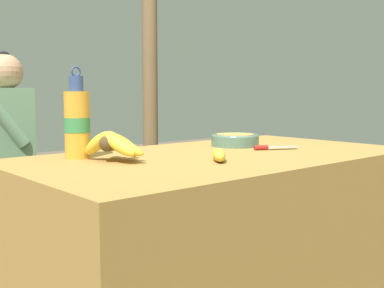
{
  "coord_description": "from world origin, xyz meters",
  "views": [
    {
      "loc": [
        -1.24,
        -1.27,
        0.94
      ],
      "look_at": [
        -0.09,
        0.05,
        0.75
      ],
      "focal_mm": 45.0,
      "sensor_mm": 36.0,
      "label": 1
    }
  ],
  "objects_px": {
    "banana_bunch_ripe": "(115,144)",
    "support_post_far": "(150,66)",
    "serving_bowl": "(235,139)",
    "water_bottle": "(77,123)",
    "banana_bunch_green": "(126,164)",
    "wooden_bench": "(45,194)",
    "loose_banana_front": "(219,155)",
    "knife": "(270,147)"
  },
  "relations": [
    {
      "from": "water_bottle",
      "to": "loose_banana_front",
      "type": "height_order",
      "value": "water_bottle"
    },
    {
      "from": "support_post_far",
      "to": "serving_bowl",
      "type": "bearing_deg",
      "value": -112.85
    },
    {
      "from": "water_bottle",
      "to": "banana_bunch_green",
      "type": "height_order",
      "value": "water_bottle"
    },
    {
      "from": "loose_banana_front",
      "to": "banana_bunch_green",
      "type": "xyz_separation_m",
      "value": [
        0.51,
        1.35,
        -0.23
      ]
    },
    {
      "from": "wooden_bench",
      "to": "water_bottle",
      "type": "bearing_deg",
      "value": -107.3
    },
    {
      "from": "serving_bowl",
      "to": "banana_bunch_green",
      "type": "distance_m",
      "value": 1.1
    },
    {
      "from": "banana_bunch_green",
      "to": "support_post_far",
      "type": "xyz_separation_m",
      "value": [
        0.47,
        0.39,
        0.63
      ]
    },
    {
      "from": "water_bottle",
      "to": "knife",
      "type": "bearing_deg",
      "value": -21.96
    },
    {
      "from": "water_bottle",
      "to": "serving_bowl",
      "type": "bearing_deg",
      "value": -7.46
    },
    {
      "from": "water_bottle",
      "to": "support_post_far",
      "type": "relative_size",
      "value": 0.14
    },
    {
      "from": "wooden_bench",
      "to": "support_post_far",
      "type": "height_order",
      "value": "support_post_far"
    },
    {
      "from": "knife",
      "to": "banana_bunch_green",
      "type": "distance_m",
      "value": 1.28
    },
    {
      "from": "water_bottle",
      "to": "loose_banana_front",
      "type": "xyz_separation_m",
      "value": [
        0.32,
        -0.37,
        -0.1
      ]
    },
    {
      "from": "serving_bowl",
      "to": "water_bottle",
      "type": "bearing_deg",
      "value": 172.54
    },
    {
      "from": "loose_banana_front",
      "to": "wooden_bench",
      "type": "bearing_deg",
      "value": 90.72
    },
    {
      "from": "banana_bunch_ripe",
      "to": "knife",
      "type": "relative_size",
      "value": 1.43
    },
    {
      "from": "banana_bunch_ripe",
      "to": "loose_banana_front",
      "type": "distance_m",
      "value": 0.35
    },
    {
      "from": "serving_bowl",
      "to": "loose_banana_front",
      "type": "relative_size",
      "value": 1.34
    },
    {
      "from": "support_post_far",
      "to": "water_bottle",
      "type": "bearing_deg",
      "value": -133.75
    },
    {
      "from": "loose_banana_front",
      "to": "knife",
      "type": "relative_size",
      "value": 0.85
    },
    {
      "from": "loose_banana_front",
      "to": "support_post_far",
      "type": "distance_m",
      "value": 2.03
    },
    {
      "from": "knife",
      "to": "water_bottle",
      "type": "bearing_deg",
      "value": -176.8
    },
    {
      "from": "wooden_bench",
      "to": "knife",
      "type": "bearing_deg",
      "value": -72.65
    },
    {
      "from": "knife",
      "to": "banana_bunch_green",
      "type": "bearing_deg",
      "value": 108.92
    },
    {
      "from": "banana_bunch_ripe",
      "to": "support_post_far",
      "type": "xyz_separation_m",
      "value": [
        1.25,
        1.51,
        0.36
      ]
    },
    {
      "from": "loose_banana_front",
      "to": "wooden_bench",
      "type": "relative_size",
      "value": 0.08
    },
    {
      "from": "support_post_far",
      "to": "wooden_bench",
      "type": "bearing_deg",
      "value": -158.71
    },
    {
      "from": "loose_banana_front",
      "to": "knife",
      "type": "bearing_deg",
      "value": 14.24
    },
    {
      "from": "serving_bowl",
      "to": "support_post_far",
      "type": "height_order",
      "value": "support_post_far"
    },
    {
      "from": "banana_bunch_green",
      "to": "serving_bowl",
      "type": "bearing_deg",
      "value": -97.44
    },
    {
      "from": "water_bottle",
      "to": "support_post_far",
      "type": "height_order",
      "value": "support_post_far"
    },
    {
      "from": "banana_bunch_ripe",
      "to": "knife",
      "type": "xyz_separation_m",
      "value": [
        0.64,
        -0.13,
        -0.05
      ]
    },
    {
      "from": "water_bottle",
      "to": "banana_bunch_green",
      "type": "relative_size",
      "value": 1.39
    },
    {
      "from": "water_bottle",
      "to": "knife",
      "type": "relative_size",
      "value": 1.78
    },
    {
      "from": "banana_bunch_green",
      "to": "support_post_far",
      "type": "relative_size",
      "value": 0.1
    },
    {
      "from": "banana_bunch_ripe",
      "to": "water_bottle",
      "type": "bearing_deg",
      "value": 109.62
    },
    {
      "from": "banana_bunch_ripe",
      "to": "serving_bowl",
      "type": "distance_m",
      "value": 0.64
    },
    {
      "from": "banana_bunch_green",
      "to": "support_post_far",
      "type": "bearing_deg",
      "value": 39.35
    },
    {
      "from": "wooden_bench",
      "to": "serving_bowl",
      "type": "bearing_deg",
      "value": -69.88
    },
    {
      "from": "banana_bunch_green",
      "to": "knife",
      "type": "bearing_deg",
      "value": -96.24
    },
    {
      "from": "wooden_bench",
      "to": "banana_bunch_green",
      "type": "height_order",
      "value": "banana_bunch_green"
    },
    {
      "from": "loose_banana_front",
      "to": "support_post_far",
      "type": "bearing_deg",
      "value": 60.46
    }
  ]
}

